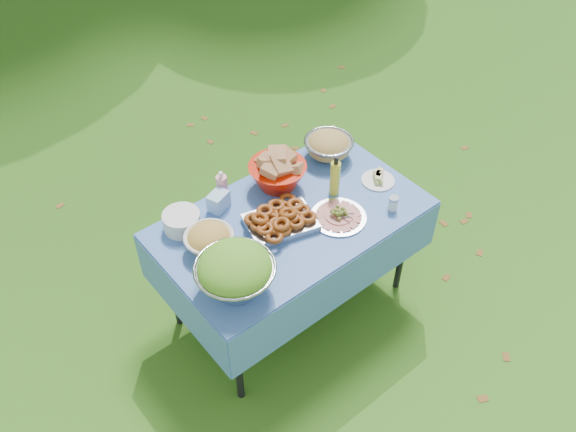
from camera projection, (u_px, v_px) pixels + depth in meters
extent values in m
plane|color=#17390A|center=(291.00, 303.00, 3.85)|extent=(80.00, 80.00, 0.00)
cube|color=#75B1E1|center=(291.00, 263.00, 3.58)|extent=(1.46, 0.86, 0.76)
cylinder|color=silver|center=(182.00, 221.00, 3.23)|extent=(0.24, 0.24, 0.10)
cube|color=#94BDE8|center=(218.00, 201.00, 3.33)|extent=(0.14, 0.12, 0.10)
cylinder|color=pink|center=(222.00, 185.00, 3.38)|extent=(0.07, 0.07, 0.18)
cube|color=#AAAAAE|center=(281.00, 220.00, 3.24)|extent=(0.42, 0.34, 0.09)
cylinder|color=silver|center=(339.00, 213.00, 3.29)|extent=(0.37, 0.37, 0.07)
cylinder|color=gold|center=(335.00, 175.00, 3.37)|extent=(0.07, 0.07, 0.26)
cylinder|color=silver|center=(378.00, 177.00, 3.52)|extent=(0.23, 0.23, 0.05)
cylinder|color=silver|center=(393.00, 203.00, 3.34)|extent=(0.06, 0.06, 0.08)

